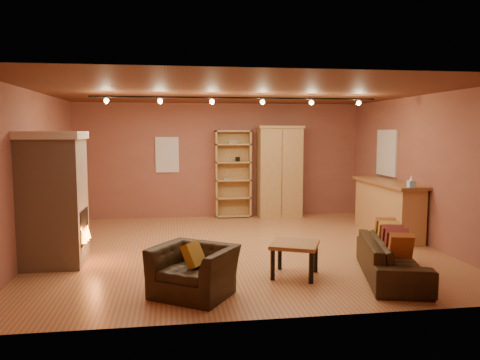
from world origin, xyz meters
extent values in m
plane|color=#915933|center=(0.00, 0.00, 0.00)|extent=(7.00, 7.00, 0.00)
plane|color=brown|center=(0.00, 0.00, 2.80)|extent=(7.00, 7.00, 0.00)
cube|color=#8E5341|center=(0.00, 3.25, 1.40)|extent=(7.00, 0.02, 2.80)
cube|color=#8E5341|center=(-3.50, 0.00, 1.40)|extent=(0.02, 6.50, 2.80)
cube|color=#8E5341|center=(3.50, 0.00, 1.40)|extent=(0.02, 6.50, 2.80)
cube|color=tan|center=(-3.05, -0.60, 1.00)|extent=(0.90, 0.90, 2.00)
cube|color=beige|center=(-3.05, -0.60, 2.06)|extent=(0.98, 0.98, 0.12)
cube|color=black|center=(-2.64, -0.60, 0.60)|extent=(0.10, 0.65, 0.55)
cone|color=orange|center=(-2.58, -0.60, 0.48)|extent=(0.10, 0.10, 0.22)
cube|color=silver|center=(-1.30, 3.23, 1.55)|extent=(0.56, 0.04, 0.86)
cube|color=tan|center=(0.29, 3.23, 1.07)|extent=(0.88, 0.04, 2.14)
cube|color=tan|center=(-0.13, 3.08, 1.07)|extent=(0.04, 0.34, 2.14)
cube|color=tan|center=(0.71, 3.08, 1.07)|extent=(0.04, 0.34, 2.14)
cube|color=gray|center=(0.14, 3.08, 0.95)|extent=(0.18, 0.12, 0.05)
cube|color=black|center=(0.41, 3.08, 1.43)|extent=(0.10, 0.10, 0.12)
cube|color=tan|center=(0.29, 3.08, 0.04)|extent=(0.88, 0.34, 0.04)
cube|color=tan|center=(0.29, 3.08, 0.49)|extent=(0.88, 0.34, 0.04)
cube|color=tan|center=(0.29, 3.08, 0.92)|extent=(0.88, 0.34, 0.03)
cube|color=tan|center=(0.29, 3.08, 1.36)|extent=(0.88, 0.34, 0.04)
cube|color=tan|center=(0.29, 3.08, 1.80)|extent=(0.88, 0.34, 0.04)
cube|color=tan|center=(0.29, 3.08, 2.12)|extent=(0.88, 0.34, 0.04)
cube|color=tan|center=(1.43, 2.96, 1.09)|extent=(1.05, 0.57, 2.19)
cube|color=#936135|center=(1.43, 2.68, 1.09)|extent=(0.02, 0.01, 2.09)
cube|color=tan|center=(1.43, 2.96, 2.22)|extent=(1.11, 0.63, 0.06)
cube|color=tan|center=(3.20, 0.73, 0.52)|extent=(0.49, 2.18, 1.04)
cube|color=#936135|center=(3.20, 0.73, 1.07)|extent=(0.61, 2.30, 0.06)
cube|color=#91CAE8|center=(3.15, -0.29, 1.15)|extent=(0.11, 0.11, 0.11)
cone|color=white|center=(3.15, -0.29, 1.25)|extent=(0.08, 0.08, 0.10)
cube|color=silver|center=(3.47, 1.40, 1.65)|extent=(0.05, 0.90, 1.00)
imported|color=black|center=(1.94, -2.04, 0.38)|extent=(1.05, 2.01, 0.76)
cube|color=#9C4E1F|center=(1.79, -2.57, 0.61)|extent=(0.35, 0.30, 0.36)
cube|color=maroon|center=(1.87, -2.30, 0.61)|extent=(0.35, 0.30, 0.36)
cube|color=maroon|center=(1.94, -2.04, 0.61)|extent=(0.35, 0.30, 0.36)
cube|color=#B1892D|center=(2.01, -1.77, 0.61)|extent=(0.35, 0.30, 0.36)
cube|color=#9C4E1F|center=(2.08, -1.51, 0.61)|extent=(0.35, 0.30, 0.36)
imported|color=black|center=(-0.93, -2.33, 0.43)|extent=(1.17, 1.07, 0.86)
cube|color=#B1892D|center=(-0.93, -2.33, 0.54)|extent=(0.36, 0.38, 0.34)
cube|color=#936135|center=(0.57, -1.75, 0.47)|extent=(0.87, 0.87, 0.05)
cube|color=black|center=(0.30, -2.02, 0.22)|extent=(0.05, 0.05, 0.44)
cube|color=black|center=(0.85, -2.02, 0.22)|extent=(0.05, 0.05, 0.44)
cube|color=black|center=(0.30, -1.47, 0.22)|extent=(0.05, 0.05, 0.44)
cube|color=black|center=(0.85, -1.47, 0.22)|extent=(0.05, 0.05, 0.44)
cylinder|color=black|center=(0.00, 0.20, 2.72)|extent=(5.20, 0.03, 0.03)
sphere|color=#FFD88C|center=(-2.30, 0.20, 2.65)|extent=(0.09, 0.09, 0.09)
sphere|color=#FFD88C|center=(-1.38, 0.20, 2.65)|extent=(0.09, 0.09, 0.09)
sphere|color=#FFD88C|center=(-0.46, 0.20, 2.65)|extent=(0.09, 0.09, 0.09)
sphere|color=#FFD88C|center=(0.46, 0.20, 2.65)|extent=(0.09, 0.09, 0.09)
sphere|color=#FFD88C|center=(1.38, 0.20, 2.65)|extent=(0.09, 0.09, 0.09)
sphere|color=#FFD88C|center=(2.30, 0.20, 2.65)|extent=(0.09, 0.09, 0.09)
camera|label=1|loc=(-1.19, -8.25, 2.12)|focal=35.00mm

